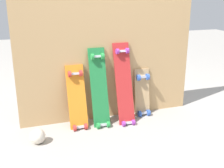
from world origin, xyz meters
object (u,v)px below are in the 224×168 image
skateboard_green (99,91)px  skateboard_natural (142,95)px  skateboard_orange (77,100)px  rubber_ball (38,136)px  skateboard_red (124,87)px

skateboard_green → skateboard_natural: 0.54m
skateboard_orange → skateboard_natural: size_ratio=1.19×
skateboard_orange → rubber_ball: (-0.43, -0.25, -0.21)m
skateboard_red → skateboard_natural: 0.31m
skateboard_orange → rubber_ball: 0.54m
skateboard_orange → skateboard_natural: 0.76m
skateboard_green → skateboard_natural: (0.52, 0.07, -0.13)m
skateboard_orange → skateboard_green: (0.24, -0.01, 0.08)m
skateboard_red → rubber_ball: size_ratio=6.31×
skateboard_green → rubber_ball: (-0.67, -0.23, -0.29)m
skateboard_natural → skateboard_orange: bearing=-175.8°
skateboard_orange → skateboard_red: skateboard_red is taller
skateboard_green → skateboard_red: bearing=-3.5°
skateboard_orange → rubber_ball: bearing=-150.5°
skateboard_red → rubber_ball: 1.01m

